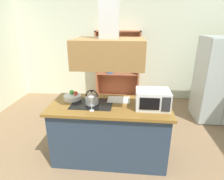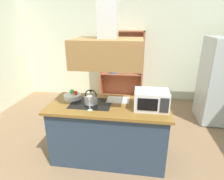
# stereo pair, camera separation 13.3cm
# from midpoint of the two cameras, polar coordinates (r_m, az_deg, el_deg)

# --- Properties ---
(ground_plane) EXTENTS (7.80, 7.80, 0.00)m
(ground_plane) POSITION_cam_midpoint_polar(r_m,az_deg,el_deg) (2.94, 0.26, -23.51)
(ground_plane) COLOR #87694B
(wall_back) EXTENTS (6.00, 0.12, 2.70)m
(wall_back) POSITION_cam_midpoint_polar(r_m,az_deg,el_deg) (5.18, 3.40, 12.38)
(wall_back) COLOR silver
(wall_back) RESTS_ON ground
(kitchen_island) EXTENTS (1.75, 0.81, 0.90)m
(kitchen_island) POSITION_cam_midpoint_polar(r_m,az_deg,el_deg) (2.93, -2.01, -12.47)
(kitchen_island) COLOR #2A3A4F
(kitchen_island) RESTS_ON ground
(range_hood) EXTENTS (0.90, 0.70, 1.23)m
(range_hood) POSITION_cam_midpoint_polar(r_m,az_deg,el_deg) (2.49, -2.38, 13.93)
(range_hood) COLOR olive
(refrigerator) EXTENTS (0.90, 0.78, 1.77)m
(refrigerator) POSITION_cam_midpoint_polar(r_m,az_deg,el_deg) (4.51, 29.62, 2.67)
(refrigerator) COLOR silver
(refrigerator) RESTS_ON ground
(dish_cabinet) EXTENTS (1.15, 0.40, 1.85)m
(dish_cabinet) POSITION_cam_midpoint_polar(r_m,az_deg,el_deg) (5.08, 1.02, 6.10)
(dish_cabinet) COLOR #AA6241
(dish_cabinet) RESTS_ON ground
(kettle) EXTENTS (0.19, 0.19, 0.22)m
(kettle) POSITION_cam_midpoint_polar(r_m,az_deg,el_deg) (2.73, -7.61, -2.49)
(kettle) COLOR silver
(kettle) RESTS_ON kitchen_island
(cutting_board) EXTENTS (0.34, 0.24, 0.02)m
(cutting_board) POSITION_cam_midpoint_polar(r_m,az_deg,el_deg) (2.86, 0.74, -3.04)
(cutting_board) COLOR white
(cutting_board) RESTS_ON kitchen_island
(microwave) EXTENTS (0.46, 0.35, 0.26)m
(microwave) POSITION_cam_midpoint_polar(r_m,az_deg,el_deg) (2.62, 10.89, -2.75)
(microwave) COLOR silver
(microwave) RESTS_ON kitchen_island
(wine_glass_on_counter) EXTENTS (0.08, 0.08, 0.21)m
(wine_glass_on_counter) POSITION_cam_midpoint_polar(r_m,az_deg,el_deg) (2.49, -7.89, -3.19)
(wine_glass_on_counter) COLOR silver
(wine_glass_on_counter) RESTS_ON kitchen_island
(fruit_bowl) EXTENTS (0.27, 0.27, 0.14)m
(fruit_bowl) POSITION_cam_midpoint_polar(r_m,az_deg,el_deg) (2.96, -13.24, -2.03)
(fruit_bowl) COLOR silver
(fruit_bowl) RESTS_ON kitchen_island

